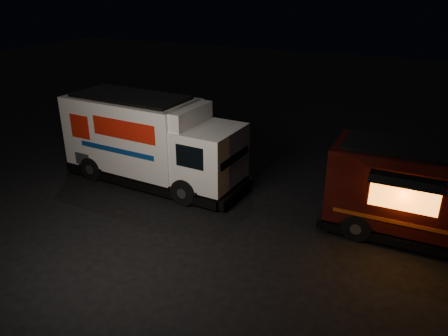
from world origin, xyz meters
TOP-DOWN VIEW (x-y plane):
  - ground at (0.00, 0.00)m, footprint 80.00×80.00m
  - white_truck at (-3.17, 2.21)m, footprint 7.90×3.11m
  - red_truck at (7.13, 2.19)m, footprint 6.55×2.46m

SIDE VIEW (x-z plane):
  - ground at x=0.00m, z-range 0.00..0.00m
  - red_truck at x=7.13m, z-range 0.00..3.04m
  - white_truck at x=-3.17m, z-range 0.00..3.52m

